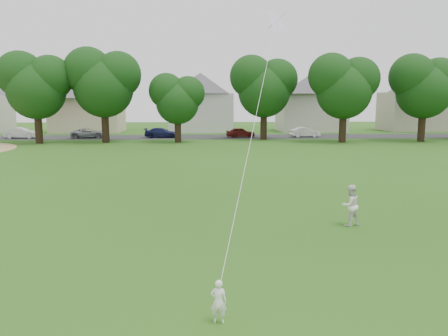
{
  "coord_description": "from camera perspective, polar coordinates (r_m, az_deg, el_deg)",
  "views": [
    {
      "loc": [
        -0.1,
        -11.33,
        4.36
      ],
      "look_at": [
        0.62,
        2.0,
        2.3
      ],
      "focal_mm": 35.0,
      "sensor_mm": 36.0,
      "label": 1
    }
  ],
  "objects": [
    {
      "name": "ground",
      "position": [
        12.14,
        -2.48,
        -12.29
      ],
      "size": [
        160.0,
        160.0,
        0.0
      ],
      "primitive_type": "plane",
      "color": "#215012",
      "rests_on": "ground"
    },
    {
      "name": "street",
      "position": [
        53.5,
        -3.0,
        4.09
      ],
      "size": [
        90.0,
        7.0,
        0.01
      ],
      "primitive_type": "cube",
      "color": "#2D2D30",
      "rests_on": "ground"
    },
    {
      "name": "toddler",
      "position": [
        8.99,
        -0.71,
        -17.03
      ],
      "size": [
        0.35,
        0.26,
        0.9
      ],
      "primitive_type": "imported",
      "rotation": [
        0.0,
        0.0,
        2.99
      ],
      "color": "white",
      "rests_on": "ground"
    },
    {
      "name": "older_boy",
      "position": [
        15.97,
        16.15,
        -4.71
      ],
      "size": [
        0.86,
        0.77,
        1.47
      ],
      "primitive_type": "imported",
      "rotation": [
        0.0,
        0.0,
        3.5
      ],
      "color": "white",
      "rests_on": "ground"
    },
    {
      "name": "kite",
      "position": [
        13.5,
        4.41,
        7.81
      ],
      "size": [
        1.96,
        5.8,
        13.01
      ],
      "color": "white",
      "rests_on": "ground"
    },
    {
      "name": "tree_row",
      "position": [
        47.1,
        1.21,
        10.85
      ],
      "size": [
        80.87,
        9.55,
        10.13
      ],
      "color": "black",
      "rests_on": "ground"
    },
    {
      "name": "parked_cars",
      "position": [
        53.22,
        -12.87,
        4.5
      ],
      "size": [
        45.06,
        2.35,
        1.25
      ],
      "color": "black",
      "rests_on": "ground"
    },
    {
      "name": "house_row",
      "position": [
        63.35,
        -1.66,
        9.33
      ],
      "size": [
        77.63,
        14.25,
        10.23
      ],
      "color": "beige",
      "rests_on": "ground"
    }
  ]
}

